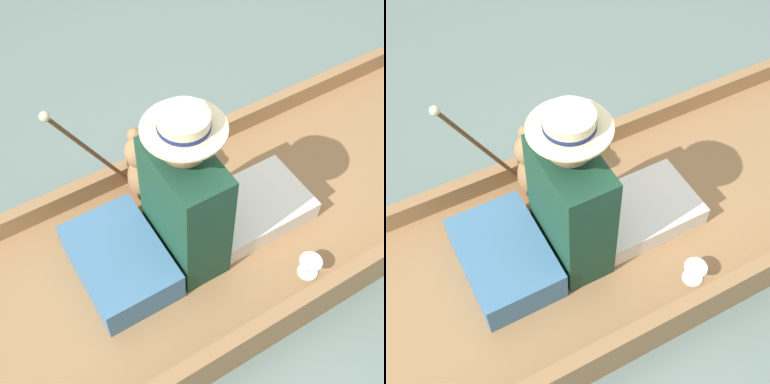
# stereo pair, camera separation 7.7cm
# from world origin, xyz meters

# --- Properties ---
(ground_plane) EXTENTS (16.00, 16.00, 0.00)m
(ground_plane) POSITION_xyz_m (0.00, 0.00, 0.00)
(ground_plane) COLOR slate
(punt_boat) EXTENTS (1.10, 2.97, 0.26)m
(punt_boat) POSITION_xyz_m (0.00, 0.00, 0.09)
(punt_boat) COLOR #997047
(punt_boat) RESTS_ON ground_plane
(seat_cushion) EXTENTS (0.52, 0.36, 0.17)m
(seat_cushion) POSITION_xyz_m (-0.05, -0.54, 0.24)
(seat_cushion) COLOR teal
(seat_cushion) RESTS_ON punt_boat
(seated_person) EXTENTS (0.40, 0.80, 0.86)m
(seated_person) POSITION_xyz_m (0.00, -0.14, 0.46)
(seated_person) COLOR white
(seated_person) RESTS_ON punt_boat
(teddy_bear) EXTENTS (0.30, 0.18, 0.43)m
(teddy_bear) POSITION_xyz_m (-0.36, -0.24, 0.35)
(teddy_bear) COLOR #9E754C
(teddy_bear) RESTS_ON punt_boat
(wine_glass) EXTENTS (0.10, 0.10, 0.10)m
(wine_glass) POSITION_xyz_m (0.39, 0.17, 0.22)
(wine_glass) COLOR silver
(wine_glass) RESTS_ON punt_boat
(walking_cane) EXTENTS (0.04, 0.38, 0.69)m
(walking_cane) POSITION_xyz_m (-0.45, -0.46, 0.56)
(walking_cane) COLOR brown
(walking_cane) RESTS_ON punt_boat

